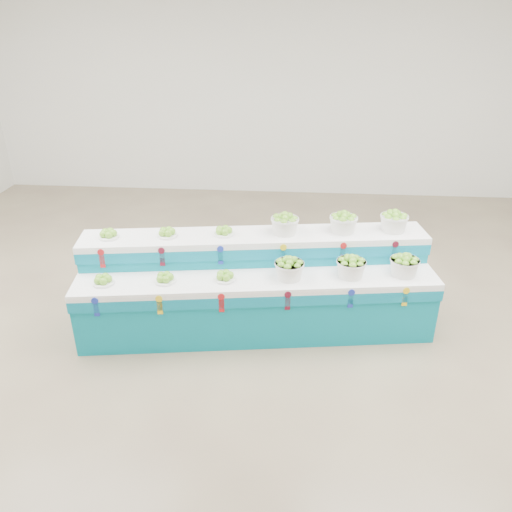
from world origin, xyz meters
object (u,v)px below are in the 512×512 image
at_px(display_stand, 256,285).
at_px(basket_lower_left, 289,268).
at_px(basket_upper_right, 394,221).
at_px(plate_upper_mid, 167,232).

relative_size(display_stand, basket_lower_left, 12.49).
bearing_deg(display_stand, basket_upper_right, 8.71).
xyz_separation_m(basket_lower_left, plate_upper_mid, (-1.33, 0.28, 0.24)).
xyz_separation_m(plate_upper_mid, basket_upper_right, (2.46, 0.36, 0.06)).
height_order(plate_upper_mid, basket_upper_right, basket_upper_right).
xyz_separation_m(display_stand, plate_upper_mid, (-0.97, 0.10, 0.56)).
distance_m(plate_upper_mid, basket_upper_right, 2.49).
height_order(basket_lower_left, plate_upper_mid, plate_upper_mid).
xyz_separation_m(display_stand, basket_lower_left, (0.36, -0.19, 0.32)).
distance_m(display_stand, plate_upper_mid, 1.13).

